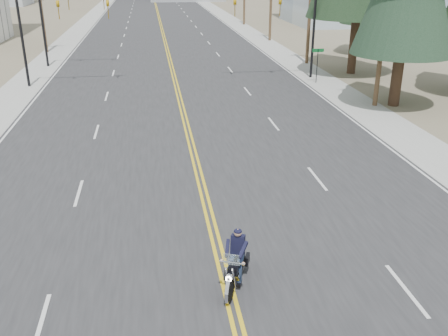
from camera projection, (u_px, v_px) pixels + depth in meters
road at (161, 26)px, 73.88m from camera, size 20.00×200.00×0.01m
sidewalk_left at (81, 27)px, 72.34m from camera, size 3.00×200.00×0.01m
sidewalk_right at (237, 25)px, 75.42m from camera, size 3.00×200.00×0.01m
traffic_mast_left at (48, 18)px, 36.03m from camera, size 7.10×0.26×7.00m
traffic_mast_right at (289, 15)px, 38.44m from camera, size 7.10×0.26×7.00m
traffic_mast_far at (61, 10)px, 43.33m from camera, size 6.10×0.26×7.00m
street_sign at (318, 60)px, 38.04m from camera, size 0.90×0.06×2.62m
utility_pole_b at (386, 10)px, 30.28m from camera, size 2.20×0.30×11.50m
motorcyclist at (235, 260)px, 14.10m from camera, size 1.65×2.34×1.68m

